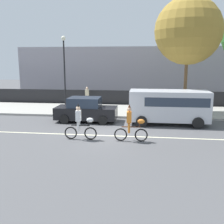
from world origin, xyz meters
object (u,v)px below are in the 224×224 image
at_px(pedestrian_onlooker, 87,95).
at_px(street_lamp_post, 64,62).
at_px(parked_car_black, 86,110).
at_px(parade_cyclist_zebra, 81,124).
at_px(parade_cyclist_orange, 131,125).
at_px(parked_van_silver, 170,105).

bearing_deg(pedestrian_onlooker, street_lamp_post, -130.87).
relative_size(parked_car_black, street_lamp_post, 0.70).
relative_size(parade_cyclist_zebra, street_lamp_post, 0.33).
bearing_deg(parked_car_black, parade_cyclist_orange, -51.32).
bearing_deg(parade_cyclist_zebra, parked_van_silver, 39.59).
height_order(street_lamp_post, pedestrian_onlooker, street_lamp_post).
xyz_separation_m(parade_cyclist_orange, parked_car_black, (-3.28, 4.10, -0.06)).
bearing_deg(parked_car_black, pedestrian_onlooker, 101.68).
bearing_deg(parade_cyclist_orange, pedestrian_onlooker, 114.42).
height_order(parade_cyclist_zebra, parked_van_silver, parked_van_silver).
distance_m(parked_car_black, street_lamp_post, 5.80).
xyz_separation_m(parade_cyclist_orange, street_lamp_post, (-5.94, 8.14, 3.15)).
height_order(parked_car_black, pedestrian_onlooker, pedestrian_onlooker).
relative_size(parade_cyclist_orange, parked_van_silver, 0.38).
bearing_deg(parade_cyclist_zebra, pedestrian_onlooker, 100.58).
distance_m(parade_cyclist_orange, street_lamp_post, 10.55).
bearing_deg(parade_cyclist_orange, parked_van_silver, 60.71).
bearing_deg(parked_car_black, parade_cyclist_zebra, -80.96).
height_order(parked_car_black, street_lamp_post, street_lamp_post).
relative_size(parade_cyclist_zebra, parked_car_black, 0.47).
height_order(parade_cyclist_zebra, parade_cyclist_orange, same).
xyz_separation_m(parked_car_black, pedestrian_onlooker, (-1.19, 5.74, 0.23)).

